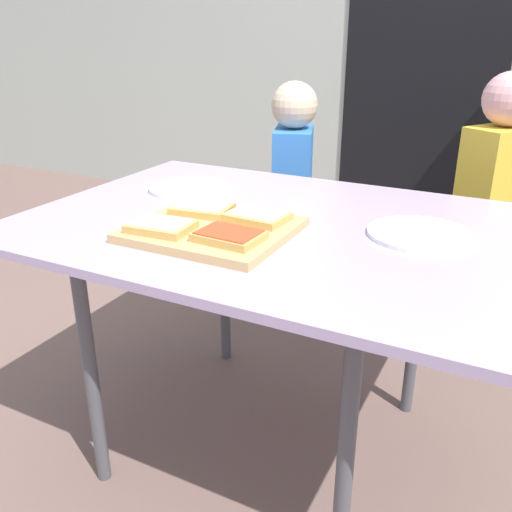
# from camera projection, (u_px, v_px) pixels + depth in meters

# --- Properties ---
(ground_plane) EXTENTS (16.00, 16.00, 0.00)m
(ground_plane) POSITION_uv_depth(u_px,v_px,m) (267.00, 440.00, 1.64)
(ground_plane) COLOR brown
(house_wall_back) EXTENTS (8.00, 0.20, 2.41)m
(house_wall_back) POSITION_uv_depth(u_px,v_px,m) (448.00, 14.00, 3.03)
(house_wall_back) COLOR #ADB2A8
(house_wall_back) RESTS_ON ground
(house_door) EXTENTS (0.90, 0.02, 2.00)m
(house_door) POSITION_uv_depth(u_px,v_px,m) (425.00, 54.00, 3.05)
(house_door) COLOR black
(house_door) RESTS_ON ground
(dining_table) EXTENTS (1.21, 0.89, 0.69)m
(dining_table) POSITION_uv_depth(u_px,v_px,m) (269.00, 241.00, 1.40)
(dining_table) COLOR #AF97BE
(dining_table) RESTS_ON ground
(cutting_board) EXTENTS (0.36, 0.32, 0.02)m
(cutting_board) POSITION_uv_depth(u_px,v_px,m) (213.00, 230.00, 1.28)
(cutting_board) COLOR tan
(cutting_board) RESTS_ON dining_table
(pizza_slice_near_right) EXTENTS (0.15, 0.11, 0.02)m
(pizza_slice_near_right) POSITION_uv_depth(u_px,v_px,m) (229.00, 236.00, 1.19)
(pizza_slice_near_right) COLOR tan
(pizza_slice_near_right) RESTS_ON cutting_board
(pizza_slice_far_right) EXTENTS (0.15, 0.11, 0.02)m
(pizza_slice_far_right) POSITION_uv_depth(u_px,v_px,m) (256.00, 216.00, 1.31)
(pizza_slice_far_right) COLOR tan
(pizza_slice_far_right) RESTS_ON cutting_board
(pizza_slice_near_left) EXTENTS (0.15, 0.11, 0.02)m
(pizza_slice_near_left) POSITION_uv_depth(u_px,v_px,m) (161.00, 226.00, 1.25)
(pizza_slice_near_left) COLOR tan
(pizza_slice_near_left) RESTS_ON cutting_board
(pizza_slice_far_left) EXTENTS (0.15, 0.12, 0.02)m
(pizza_slice_far_left) POSITION_uv_depth(u_px,v_px,m) (202.00, 209.00, 1.36)
(pizza_slice_far_left) COLOR tan
(pizza_slice_far_left) RESTS_ON cutting_board
(plate_white_left) EXTENTS (0.24, 0.24, 0.01)m
(plate_white_left) POSITION_uv_depth(u_px,v_px,m) (189.00, 188.00, 1.64)
(plate_white_left) COLOR white
(plate_white_left) RESTS_ON dining_table
(plate_white_right) EXTENTS (0.24, 0.24, 0.01)m
(plate_white_right) POSITION_uv_depth(u_px,v_px,m) (420.00, 234.00, 1.27)
(plate_white_right) COLOR white
(plate_white_right) RESTS_ON dining_table
(child_left) EXTENTS (0.21, 0.27, 0.96)m
(child_left) POSITION_uv_depth(u_px,v_px,m) (292.00, 189.00, 2.16)
(child_left) COLOR #382453
(child_left) RESTS_ON ground
(child_right) EXTENTS (0.24, 0.28, 1.01)m
(child_right) POSITION_uv_depth(u_px,v_px,m) (492.00, 206.00, 1.85)
(child_right) COLOR #235058
(child_right) RESTS_ON ground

